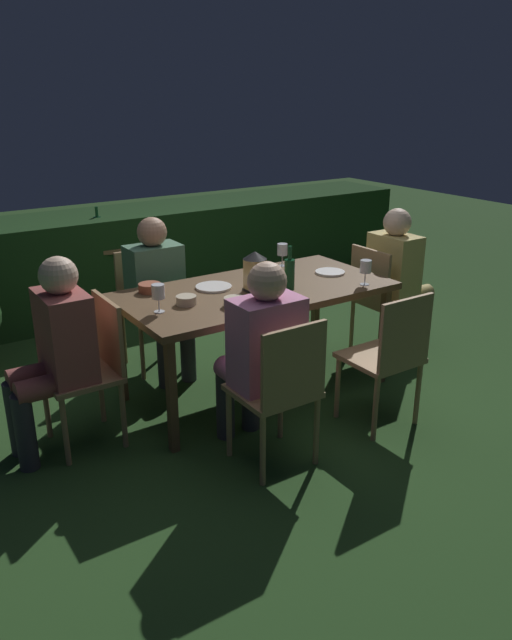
{
  "coord_description": "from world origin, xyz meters",
  "views": [
    {
      "loc": [
        -2.16,
        -3.24,
        1.98
      ],
      "look_at": [
        0.0,
        0.0,
        0.53
      ],
      "focal_mm": 34.72,
      "sensor_mm": 36.0,
      "label": 1
    }
  ],
  "objects_px": {
    "chair_head_near": "(92,365)",
    "chair_side_left_b": "(389,354)",
    "wine_glass_a": "(366,268)",
    "plate_b": "(214,287)",
    "side_table": "(106,268)",
    "plate_a": "(330,272)",
    "person_in_pink": "(260,349)",
    "person_in_mustard": "(399,273)",
    "dining_table": "(256,296)",
    "wine_glass_c": "(158,293)",
    "chair_side_left_a": "(280,387)",
    "bowl_bread": "(235,302)",
    "bowl_salad": "(261,272)",
    "chair_head_far": "(379,296)",
    "lantern_centerpiece": "(255,269)",
    "chair_side_right_a": "(149,303)",
    "wine_glass_b": "(282,251)",
    "green_bottle_on_table": "(290,273)",
    "person_in_green": "(159,290)",
    "bowl_dip": "(150,287)",
    "wine_glass_d": "(269,288)",
    "person_in_rust": "(55,348)",
    "ice_bucket": "(103,234)",
    "bowl_olives": "(186,300)"
  },
  "relations": [
    {
      "from": "chair_head_near",
      "to": "chair_side_left_b",
      "type": "height_order",
      "value": "same"
    },
    {
      "from": "chair_head_far",
      "to": "bowl_salad",
      "type": "distance_m",
      "value": 1.02
    },
    {
      "from": "chair_head_near",
      "to": "chair_head_far",
      "type": "bearing_deg",
      "value": 0.0
    },
    {
      "from": "chair_head_near",
      "to": "green_bottle_on_table",
      "type": "height_order",
      "value": "green_bottle_on_table"
    },
    {
      "from": "wine_glass_a",
      "to": "side_table",
      "type": "xyz_separation_m",
      "value": [
        -0.91,
        2.44,
        -0.43
      ]
    },
    {
      "from": "person_in_green",
      "to": "lantern_centerpiece",
      "type": "bearing_deg",
      "value": -62.55
    },
    {
      "from": "wine_glass_a",
      "to": "plate_a",
      "type": "xyz_separation_m",
      "value": [
        -0.02,
        0.34,
        -0.11
      ]
    },
    {
      "from": "bowl_salad",
      "to": "ice_bucket",
      "type": "height_order",
      "value": "ice_bucket"
    },
    {
      "from": "plate_a",
      "to": "bowl_bread",
      "type": "height_order",
      "value": "bowl_bread"
    },
    {
      "from": "dining_table",
      "to": "chair_head_far",
      "type": "height_order",
      "value": "chair_head_far"
    },
    {
      "from": "wine_glass_c",
      "to": "side_table",
      "type": "height_order",
      "value": "wine_glass_c"
    },
    {
      "from": "chair_head_far",
      "to": "chair_head_near",
      "type": "bearing_deg",
      "value": 180.0
    },
    {
      "from": "chair_head_near",
      "to": "chair_side_left_a",
      "type": "bearing_deg",
      "value": -48.64
    },
    {
      "from": "bowl_salad",
      "to": "plate_a",
      "type": "bearing_deg",
      "value": -28.09
    },
    {
      "from": "person_in_pink",
      "to": "person_in_green",
      "type": "distance_m",
      "value": 1.29
    },
    {
      "from": "chair_head_near",
      "to": "bowl_olives",
      "type": "bearing_deg",
      "value": -3.64
    },
    {
      "from": "chair_side_left_a",
      "to": "plate_b",
      "type": "relative_size",
      "value": 3.63
    },
    {
      "from": "dining_table",
      "to": "wine_glass_b",
      "type": "height_order",
      "value": "wine_glass_b"
    },
    {
      "from": "chair_head_far",
      "to": "wine_glass_d",
      "type": "relative_size",
      "value": 5.15
    },
    {
      "from": "chair_side_right_a",
      "to": "wine_glass_b",
      "type": "relative_size",
      "value": 5.15
    },
    {
      "from": "green_bottle_on_table",
      "to": "lantern_centerpiece",
      "type": "bearing_deg",
      "value": 155.94
    },
    {
      "from": "chair_side_left_b",
      "to": "lantern_centerpiece",
      "type": "xyz_separation_m",
      "value": [
        -0.44,
        0.79,
        0.41
      ]
    },
    {
      "from": "green_bottle_on_table",
      "to": "side_table",
      "type": "height_order",
      "value": "green_bottle_on_table"
    },
    {
      "from": "dining_table",
      "to": "plate_a",
      "type": "bearing_deg",
      "value": -0.27
    },
    {
      "from": "person_in_green",
      "to": "bowl_dip",
      "type": "distance_m",
      "value": 0.42
    },
    {
      "from": "person_in_pink",
      "to": "wine_glass_d",
      "type": "height_order",
      "value": "person_in_pink"
    },
    {
      "from": "person_in_rust",
      "to": "side_table",
      "type": "relative_size",
      "value": 1.73
    },
    {
      "from": "person_in_pink",
      "to": "plate_b",
      "type": "bearing_deg",
      "value": 77.99
    },
    {
      "from": "person_in_rust",
      "to": "wine_glass_d",
      "type": "distance_m",
      "value": 1.27
    },
    {
      "from": "dining_table",
      "to": "wine_glass_c",
      "type": "distance_m",
      "value": 0.76
    },
    {
      "from": "wine_glass_c",
      "to": "plate_b",
      "type": "height_order",
      "value": "wine_glass_c"
    },
    {
      "from": "chair_side_left_a",
      "to": "wine_glass_b",
      "type": "distance_m",
      "value": 1.51
    },
    {
      "from": "wine_glass_a",
      "to": "plate_a",
      "type": "relative_size",
      "value": 0.8
    },
    {
      "from": "plate_b",
      "to": "bowl_dip",
      "type": "xyz_separation_m",
      "value": [
        -0.38,
        0.16,
        0.02
      ]
    },
    {
      "from": "dining_table",
      "to": "green_bottle_on_table",
      "type": "relative_size",
      "value": 6.17
    },
    {
      "from": "wine_glass_a",
      "to": "plate_b",
      "type": "xyz_separation_m",
      "value": [
        -0.88,
        0.5,
        -0.11
      ]
    },
    {
      "from": "chair_side_left_a",
      "to": "green_bottle_on_table",
      "type": "height_order",
      "value": "green_bottle_on_table"
    },
    {
      "from": "side_table",
      "to": "lantern_centerpiece",
      "type": "bearing_deg",
      "value": -84.21
    },
    {
      "from": "wine_glass_b",
      "to": "wine_glass_d",
      "type": "relative_size",
      "value": 1.0
    },
    {
      "from": "side_table",
      "to": "plate_a",
      "type": "bearing_deg",
      "value": -66.95
    },
    {
      "from": "chair_side_left_a",
      "to": "bowl_salad",
      "type": "xyz_separation_m",
      "value": [
        0.6,
        1.07,
        0.29
      ]
    },
    {
      "from": "chair_side_left_a",
      "to": "bowl_bread",
      "type": "height_order",
      "value": "chair_side_left_a"
    },
    {
      "from": "wine_glass_a",
      "to": "wine_glass_c",
      "type": "relative_size",
      "value": 1.0
    },
    {
      "from": "bowl_bread",
      "to": "chair_side_left_a",
      "type": "bearing_deg",
      "value": -99.05
    },
    {
      "from": "chair_side_left_b",
      "to": "ice_bucket",
      "type": "distance_m",
      "value": 3.02
    },
    {
      "from": "person_in_mustard",
      "to": "wine_glass_a",
      "type": "xyz_separation_m",
      "value": [
        -0.69,
        -0.34,
        0.23
      ]
    },
    {
      "from": "green_bottle_on_table",
      "to": "wine_glass_c",
      "type": "relative_size",
      "value": 1.72
    },
    {
      "from": "wine_glass_a",
      "to": "ice_bucket",
      "type": "relative_size",
      "value": 0.49
    },
    {
      "from": "dining_table",
      "to": "wine_glass_a",
      "type": "relative_size",
      "value": 10.59
    },
    {
      "from": "chair_side_left_b",
      "to": "bowl_salad",
      "type": "height_order",
      "value": "chair_side_left_b"
    }
  ]
}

